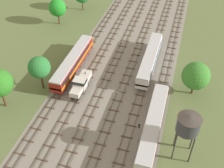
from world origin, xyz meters
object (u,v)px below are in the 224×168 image
at_px(diesel_railcar_far_left_midfar, 73,62).
at_px(signal_post_nearest, 139,130).
at_px(diesel_railcar_centre_right_far, 150,59).
at_px(shunter_loco_left_mid, 81,83).
at_px(water_tower, 188,124).
at_px(diesel_railcar_right_near, 153,125).

xyz_separation_m(diesel_railcar_far_left_midfar, signal_post_nearest, (19.63, -16.77, 0.58)).
height_order(diesel_railcar_far_left_midfar, diesel_railcar_centre_right_far, same).
bearing_deg(signal_post_nearest, shunter_loco_left_mid, 145.51).
relative_size(shunter_loco_left_mid, diesel_railcar_far_left_midfar, 0.41).
bearing_deg(diesel_railcar_centre_right_far, signal_post_nearest, -84.62).
bearing_deg(diesel_railcar_far_left_midfar, diesel_railcar_centre_right_far, 20.11).
bearing_deg(water_tower, diesel_railcar_centre_right_far, 113.20).
height_order(diesel_railcar_centre_right_far, signal_post_nearest, signal_post_nearest).
height_order(diesel_railcar_right_near, water_tower, water_tower).
height_order(diesel_railcar_centre_right_far, water_tower, water_tower).
bearing_deg(diesel_railcar_right_near, diesel_railcar_centre_right_far, 101.93).
bearing_deg(water_tower, diesel_railcar_far_left_midfar, 148.10).
relative_size(shunter_loco_left_mid, signal_post_nearest, 1.71).
bearing_deg(diesel_railcar_far_left_midfar, water_tower, -31.90).
distance_m(diesel_railcar_far_left_midfar, signal_post_nearest, 25.83).
height_order(diesel_railcar_right_near, diesel_railcar_centre_right_far, same).
xyz_separation_m(diesel_railcar_right_near, signal_post_nearest, (-2.18, -2.52, 0.58)).
height_order(shunter_loco_left_mid, diesel_railcar_far_left_midfar, diesel_railcar_far_left_midfar).
xyz_separation_m(diesel_railcar_right_near, diesel_railcar_far_left_midfar, (-21.82, 14.25, 0.00)).
xyz_separation_m(diesel_railcar_right_near, shunter_loco_left_mid, (-17.45, 7.98, -0.59)).
relative_size(diesel_railcar_centre_right_far, water_tower, 2.12).
xyz_separation_m(shunter_loco_left_mid, diesel_railcar_centre_right_far, (13.09, 12.67, 0.59)).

